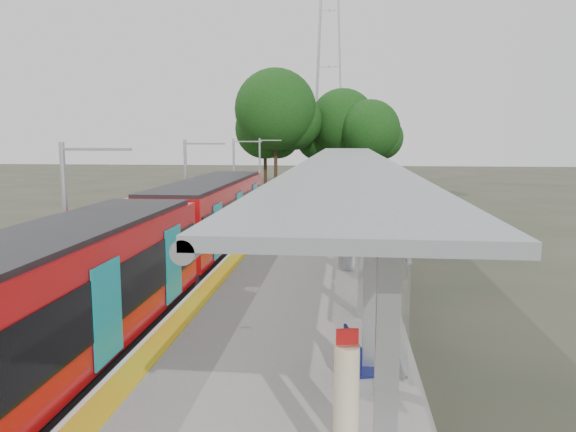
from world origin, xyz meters
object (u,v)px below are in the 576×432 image
object	(u,v)px
info_pillar_far	(354,197)
bench_near	(357,358)
bench_mid	(348,212)
train	(158,245)
info_pillar_near	(346,391)
bench_far	(351,191)
litter_bin	(345,255)

from	to	relation	value
info_pillar_far	bench_near	bearing A→B (deg)	-75.03
bench_mid	train	bearing A→B (deg)	-124.61
info_pillar_near	info_pillar_far	world-z (taller)	info_pillar_near
bench_mid	info_pillar_near	world-z (taller)	info_pillar_near
bench_far	info_pillar_far	bearing A→B (deg)	-101.53
info_pillar_near	bench_near	bearing A→B (deg)	72.67
bench_near	bench_mid	distance (m)	20.16
info_pillar_far	litter_bin	bearing A→B (deg)	-76.15
bench_near	info_pillar_far	bearing A→B (deg)	77.62
bench_near	info_pillar_far	world-z (taller)	info_pillar_far
bench_mid	bench_far	bearing A→B (deg)	79.92
bench_near	bench_mid	bearing A→B (deg)	78.56
bench_mid	bench_far	distance (m)	12.23
info_pillar_near	info_pillar_far	distance (m)	27.51
bench_mid	info_pillar_far	world-z (taller)	info_pillar_far
train	info_pillar_far	xyz separation A→B (m)	(6.56, 18.23, -0.32)
bench_near	bench_far	world-z (taller)	bench_near
bench_mid	info_pillar_near	bearing A→B (deg)	-99.13
train	bench_near	world-z (taller)	train
info_pillar_far	bench_mid	bearing A→B (deg)	-78.52
train	bench_near	bearing A→B (deg)	-49.40
train	info_pillar_near	xyz separation A→B (m)	(6.08, -9.28, -0.31)
train	bench_mid	world-z (taller)	train
bench_near	litter_bin	size ratio (longest dim) A/B	1.35
bench_far	info_pillar_near	size ratio (longest dim) A/B	0.80
bench_mid	litter_bin	bearing A→B (deg)	-99.47
litter_bin	info_pillar_far	bearing A→B (deg)	88.27
litter_bin	train	bearing A→B (deg)	-164.71
litter_bin	bench_near	bearing A→B (deg)	-88.55
bench_mid	info_pillar_near	distance (m)	22.10
info_pillar_near	info_pillar_far	bearing A→B (deg)	77.68
litter_bin	bench_far	bearing A→B (deg)	89.11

